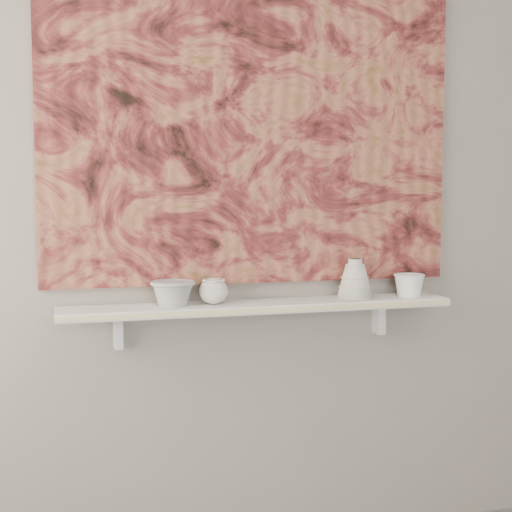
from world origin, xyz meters
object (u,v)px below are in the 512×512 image
object	(u,v)px
cup_cream	(214,291)
bell_vessel	(355,278)
bowl_grey	(173,293)
bowl_white	(409,285)
painting	(254,130)
shelf	(260,306)

from	to	relation	value
cup_cream	bell_vessel	bearing A→B (deg)	0.00
bowl_grey	bowl_white	bearing A→B (deg)	0.00
cup_cream	bell_vessel	size ratio (longest dim) A/B	0.68
painting	bell_vessel	world-z (taller)	painting
shelf	bell_vessel	distance (m)	0.37
painting	bowl_grey	distance (m)	0.65
shelf	bowl_grey	xyz separation A→B (m)	(-0.31, 0.00, 0.06)
bowl_grey	painting	bearing A→B (deg)	14.61
painting	bell_vessel	size ratio (longest dim) A/B	10.31
painting	bell_vessel	bearing A→B (deg)	-12.55
shelf	bell_vessel	bearing A→B (deg)	0.00
painting	bowl_white	world-z (taller)	painting
cup_cream	bell_vessel	world-z (taller)	bell_vessel
painting	bowl_grey	bearing A→B (deg)	-165.39
bowl_grey	cup_cream	world-z (taller)	cup_cream
painting	cup_cream	size ratio (longest dim) A/B	15.10
painting	bowl_grey	size ratio (longest dim) A/B	9.75
bowl_grey	cup_cream	bearing A→B (deg)	0.00
shelf	bell_vessel	world-z (taller)	bell_vessel
shelf	painting	bearing A→B (deg)	90.00
shelf	cup_cream	size ratio (longest dim) A/B	14.09
painting	bell_vessel	distance (m)	0.65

